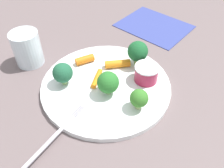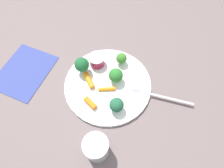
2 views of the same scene
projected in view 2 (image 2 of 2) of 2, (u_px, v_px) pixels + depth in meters
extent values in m
plane|color=#655657|center=(108.00, 86.00, 0.63)|extent=(2.40, 2.40, 0.00)
cylinder|color=white|center=(108.00, 85.00, 0.63)|extent=(0.28, 0.28, 0.01)
cylinder|color=#9B1D3D|center=(97.00, 61.00, 0.64)|extent=(0.05, 0.05, 0.03)
cylinder|color=silver|center=(96.00, 57.00, 0.63)|extent=(0.05, 0.05, 0.00)
cylinder|color=#8CBA6A|center=(116.00, 79.00, 0.62)|extent=(0.01, 0.01, 0.01)
sphere|color=#2A722B|center=(116.00, 75.00, 0.60)|extent=(0.05, 0.05, 0.05)
cylinder|color=#8FC35A|center=(83.00, 69.00, 0.63)|extent=(0.01, 0.01, 0.02)
sphere|color=#1B5A2D|center=(82.00, 65.00, 0.61)|extent=(0.05, 0.05, 0.05)
cylinder|color=#98B469|center=(121.00, 62.00, 0.65)|extent=(0.01, 0.01, 0.01)
sphere|color=#38792A|center=(121.00, 58.00, 0.64)|extent=(0.04, 0.04, 0.04)
cylinder|color=#8FB871|center=(116.00, 108.00, 0.57)|extent=(0.01, 0.01, 0.01)
sphere|color=#215C3C|center=(117.00, 105.00, 0.55)|extent=(0.04, 0.04, 0.04)
cylinder|color=orange|center=(90.00, 103.00, 0.58)|extent=(0.04, 0.05, 0.02)
cylinder|color=orange|center=(89.00, 81.00, 0.61)|extent=(0.06, 0.05, 0.02)
cylinder|color=orange|center=(107.00, 89.00, 0.60)|extent=(0.02, 0.06, 0.01)
cube|color=#BAB6C4|center=(167.00, 98.00, 0.59)|extent=(0.03, 0.17, 0.00)
cube|color=#BAB6C4|center=(136.00, 92.00, 0.60)|extent=(0.01, 0.03, 0.00)
cube|color=#BAB6C4|center=(136.00, 91.00, 0.61)|extent=(0.01, 0.03, 0.00)
cube|color=#BAB6C4|center=(136.00, 90.00, 0.61)|extent=(0.01, 0.03, 0.00)
cube|color=#BAB6C4|center=(136.00, 89.00, 0.61)|extent=(0.01, 0.03, 0.00)
cylinder|color=silver|center=(97.00, 148.00, 0.50)|extent=(0.07, 0.07, 0.08)
cube|color=#37428B|center=(24.00, 71.00, 0.65)|extent=(0.23, 0.21, 0.00)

